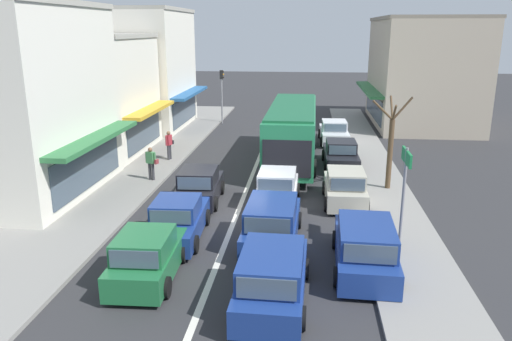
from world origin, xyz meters
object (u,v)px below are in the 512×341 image
(city_bus, at_px, (292,129))
(traffic_light_downstreet, at_px, (222,87))
(hatchback_behind_bus_mid, at_px, (147,257))
(parked_sedan_kerb_third, at_px, (341,155))
(hatchback_queue_far_back, at_px, (199,187))
(parked_sedan_kerb_rear, at_px, (334,133))
(pedestrian_with_handbag_near, at_px, (169,143))
(directional_road_sign, at_px, (405,175))
(sedan_queue_gap_filler, at_px, (177,220))
(wagon_adjacent_lane_trail, at_px, (272,277))
(hatchback_adjacent_lane_lead, at_px, (277,189))
(parked_wagon_kerb_front, at_px, (365,247))
(pedestrian_browsing_midblock, at_px, (151,161))
(street_tree_right, at_px, (390,147))
(parked_hatchback_kerb_second, at_px, (345,188))
(wagon_behind_bus_near, at_px, (272,223))

(city_bus, height_order, traffic_light_downstreet, traffic_light_downstreet)
(city_bus, relative_size, hatchback_behind_bus_mid, 2.90)
(parked_sedan_kerb_third, bearing_deg, traffic_light_downstreet, 125.36)
(hatchback_queue_far_back, height_order, parked_sedan_kerb_rear, hatchback_queue_far_back)
(pedestrian_with_handbag_near, bearing_deg, hatchback_behind_bus_mid, -77.22)
(directional_road_sign, xyz_separation_m, pedestrian_with_handbag_near, (-10.97, 10.75, -1.61))
(parked_sedan_kerb_rear, distance_m, traffic_light_downstreet, 10.67)
(sedan_queue_gap_filler, bearing_deg, wagon_adjacent_lane_trail, -47.25)
(hatchback_adjacent_lane_lead, xyz_separation_m, parked_wagon_kerb_front, (3.10, -5.73, 0.04))
(wagon_adjacent_lane_trail, xyz_separation_m, parked_sedan_kerb_rear, (2.60, 20.52, -0.08))
(pedestrian_browsing_midblock, bearing_deg, pedestrian_with_handbag_near, 93.07)
(street_tree_right, height_order, pedestrian_browsing_midblock, street_tree_right)
(hatchback_queue_far_back, height_order, parked_hatchback_kerb_second, same)
(sedan_queue_gap_filler, relative_size, parked_wagon_kerb_front, 0.94)
(hatchback_adjacent_lane_lead, xyz_separation_m, street_tree_right, (5.01, 2.49, 1.39))
(parked_sedan_kerb_third, bearing_deg, parked_sedan_kerb_rear, 90.86)
(wagon_behind_bus_near, height_order, parked_wagon_kerb_front, same)
(directional_road_sign, bearing_deg, parked_hatchback_kerb_second, 108.41)
(hatchback_adjacent_lane_lead, height_order, pedestrian_browsing_midblock, pedestrian_browsing_midblock)
(wagon_adjacent_lane_trail, height_order, hatchback_adjacent_lane_lead, wagon_adjacent_lane_trail)
(hatchback_behind_bus_mid, height_order, parked_sedan_kerb_rear, hatchback_behind_bus_mid)
(hatchback_queue_far_back, relative_size, directional_road_sign, 1.05)
(city_bus, height_order, parked_wagon_kerb_front, city_bus)
(wagon_adjacent_lane_trail, xyz_separation_m, hatchback_queue_far_back, (-3.74, 7.88, -0.04))
(hatchback_queue_far_back, distance_m, parked_sedan_kerb_third, 9.16)
(parked_sedan_kerb_third, height_order, street_tree_right, street_tree_right)
(directional_road_sign, distance_m, street_tree_right, 6.77)
(parked_sedan_kerb_rear, height_order, street_tree_right, street_tree_right)
(directional_road_sign, bearing_deg, parked_wagon_kerb_front, -131.62)
(wagon_behind_bus_near, bearing_deg, sedan_queue_gap_filler, 178.93)
(parked_hatchback_kerb_second, height_order, pedestrian_browsing_midblock, pedestrian_browsing_midblock)
(hatchback_queue_far_back, bearing_deg, wagon_behind_bus_near, -48.72)
(traffic_light_downstreet, relative_size, pedestrian_with_handbag_near, 2.58)
(city_bus, relative_size, parked_sedan_kerb_rear, 2.56)
(parked_sedan_kerb_third, xyz_separation_m, pedestrian_with_handbag_near, (-9.59, 0.08, 0.40))
(hatchback_queue_far_back, bearing_deg, pedestrian_with_handbag_near, 115.59)
(city_bus, height_order, pedestrian_with_handbag_near, city_bus)
(hatchback_adjacent_lane_lead, relative_size, pedestrian_with_handbag_near, 2.28)
(traffic_light_downstreet, xyz_separation_m, street_tree_right, (10.58, -16.10, -0.76))
(hatchback_adjacent_lane_lead, height_order, parked_sedan_kerb_third, hatchback_adjacent_lane_lead)
(city_bus, distance_m, parked_hatchback_kerb_second, 7.37)
(traffic_light_downstreet, bearing_deg, parked_hatchback_kerb_second, -65.07)
(traffic_light_downstreet, bearing_deg, wagon_adjacent_lane_trail, -77.40)
(city_bus, height_order, hatchback_behind_bus_mid, city_bus)
(parked_wagon_kerb_front, height_order, parked_hatchback_kerb_second, parked_wagon_kerb_front)
(sedan_queue_gap_filler, distance_m, parked_hatchback_kerb_second, 7.60)
(hatchback_behind_bus_mid, height_order, traffic_light_downstreet, traffic_light_downstreet)
(wagon_behind_bus_near, bearing_deg, street_tree_right, 52.64)
(pedestrian_with_handbag_near, distance_m, pedestrian_browsing_midblock, 4.00)
(parked_hatchback_kerb_second, relative_size, traffic_light_downstreet, 0.89)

